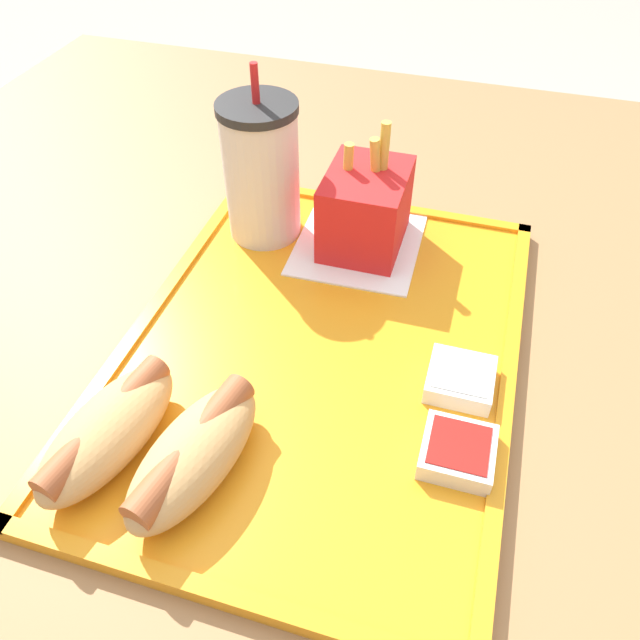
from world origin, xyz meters
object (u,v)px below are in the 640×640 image
hot_dog_near (194,453)px  sauce_cup_mayo (460,379)px  fries_carton (365,209)px  sauce_cup_ketchup (458,451)px  soda_cup (261,171)px  hot_dog_far (108,430)px

hot_dog_near → sauce_cup_mayo: size_ratio=2.71×
fries_carton → sauce_cup_mayo: bearing=-143.7°
sauce_cup_ketchup → soda_cup: bearing=45.8°
sauce_cup_ketchup → hot_dog_far: bearing=104.8°
hot_dog_far → fries_carton: 0.31m
soda_cup → hot_dog_far: size_ratio=1.25×
sauce_cup_mayo → sauce_cup_ketchup: bearing=-174.0°
hot_dog_far → sauce_cup_mayo: bearing=-60.6°
hot_dog_far → hot_dog_near: bearing=-90.0°
soda_cup → hot_dog_far: 0.28m
hot_dog_far → sauce_cup_ketchup: (0.06, -0.24, -0.01)m
fries_carton → sauce_cup_ketchup: 0.26m
hot_dog_near → hot_dog_far: bearing=90.0°
hot_dog_near → sauce_cup_mayo: bearing=-51.7°
hot_dog_near → fries_carton: size_ratio=1.11×
hot_dog_far → sauce_cup_mayo: (0.13, -0.23, -0.01)m
hot_dog_far → sauce_cup_mayo: 0.26m
hot_dog_near → sauce_cup_ketchup: size_ratio=2.71×
hot_dog_near → fries_carton: bearing=-9.5°
sauce_cup_mayo → fries_carton: bearing=36.3°
hot_dog_far → soda_cup: bearing=-2.6°
sauce_cup_mayo → soda_cup: bearing=55.2°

